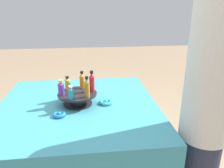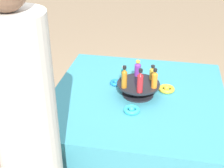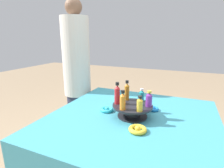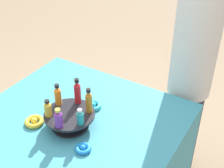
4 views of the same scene
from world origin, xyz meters
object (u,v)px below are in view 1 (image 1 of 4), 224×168
ribbon_bow_teal (106,102)px  display_stand (78,98)px  bottle_teal (71,93)px  ribbon_bow_gold (67,93)px  bottle_purple (61,88)px  ribbon_bow_blue (59,115)px  bottle_orange (82,80)px  bottle_gold (68,83)px  bottle_amber (87,88)px  person_figure (206,115)px  bottle_red (92,82)px

ribbon_bow_teal → display_stand: bearing=-94.0°
bottle_teal → ribbon_bow_gold: 0.30m
bottle_purple → ribbon_bow_blue: bearing=-2.7°
bottle_orange → ribbon_bow_blue: 0.33m
display_stand → bottle_purple: bottle_purple is taller
bottle_gold → bottle_purple: size_ratio=0.92×
bottle_amber → bottle_orange: 0.18m
bottle_purple → ribbon_bow_gold: (-0.20, 0.02, -0.12)m
ribbon_bow_teal → person_figure: 0.65m
bottle_orange → ribbon_bow_blue: bearing=-28.9°
bottle_orange → person_figure: size_ratio=0.08×
person_figure → bottle_teal: bearing=7.4°
bottle_purple → ribbon_bow_teal: size_ratio=1.11×
bottle_gold → bottle_orange: 0.11m
ribbon_bow_teal → ribbon_bow_gold: 0.34m
bottle_red → person_figure: 0.74m
ribbon_bow_teal → ribbon_bow_blue: size_ratio=1.18×
display_stand → bottle_amber: size_ratio=1.87×
bottle_orange → ribbon_bow_blue: bottle_orange is taller
ribbon_bow_gold → person_figure: (0.58, 0.80, 0.07)m
bottle_amber → bottle_purple: bearing=-109.4°
bottle_amber → ribbon_bow_blue: (0.08, -0.18, -0.14)m
bottle_teal → ribbon_bow_blue: (0.06, -0.07, -0.11)m
bottle_orange → ribbon_bow_teal: bottle_orange is taller
bottle_orange → bottle_purple: bearing=-49.4°
person_figure → ribbon_bow_teal: bearing=-7.5°
bottle_teal → bottle_red: 0.18m
bottle_amber → person_figure: 0.72m
bottle_orange → bottle_teal: bearing=-19.4°
bottle_red → bottle_orange: bottle_red is taller
bottle_teal → bottle_amber: size_ratio=0.64×
bottle_amber → person_figure: (0.32, 0.64, -0.06)m
bottle_purple → ribbon_bow_teal: 0.32m
bottle_red → person_figure: size_ratio=0.09×
bottle_purple → bottle_orange: bearing=130.6°
bottle_amber → ribbon_bow_teal: 0.20m
ribbon_bow_teal → person_figure: bearing=52.9°
bottle_purple → bottle_red: size_ratio=0.71×
display_stand → ribbon_bow_gold: 0.20m
display_stand → ribbon_bow_teal: display_stand is taller
ribbon_bow_blue → person_figure: (0.24, 0.82, 0.08)m
bottle_gold → bottle_purple: bearing=-19.4°
bottle_teal → ribbon_bow_blue: 0.15m
display_stand → bottle_gold: 0.13m
bottle_purple → bottle_red: 0.21m
ribbon_bow_teal → ribbon_bow_blue: (0.15, -0.31, -0.00)m
bottle_purple → ribbon_bow_blue: bottle_purple is taller
bottle_purple → ribbon_bow_blue: 0.19m
ribbon_bow_gold → ribbon_bow_blue: size_ratio=1.30×
person_figure → bottle_red: bearing=-5.2°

